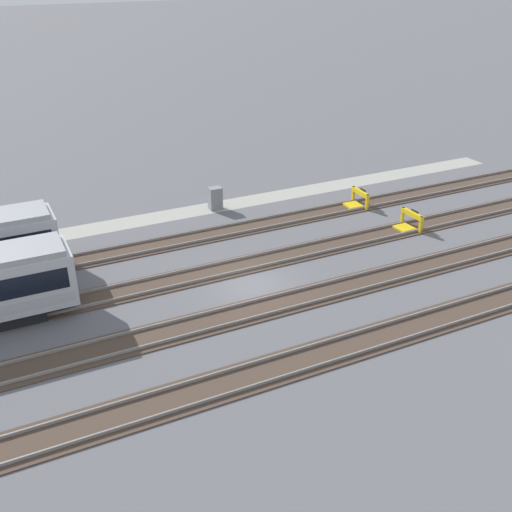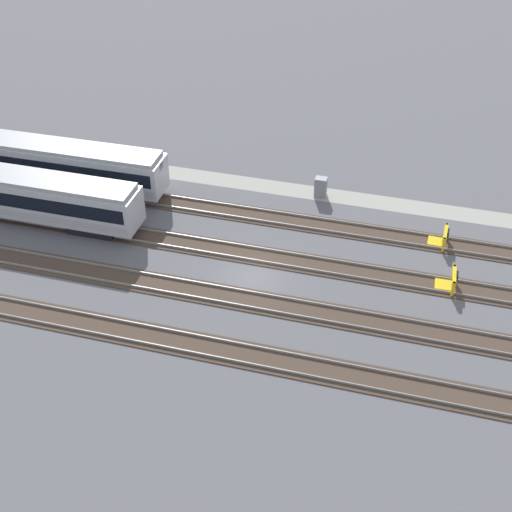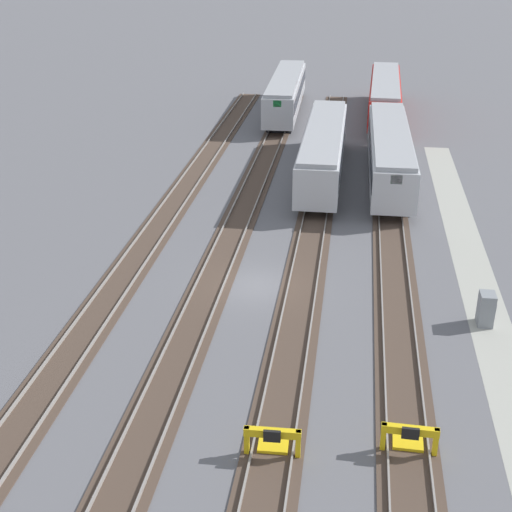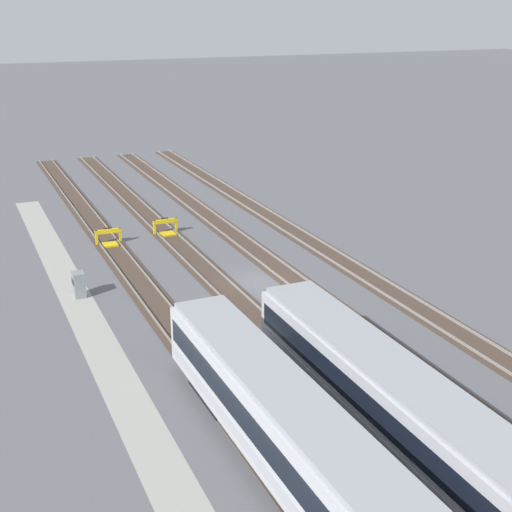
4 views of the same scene
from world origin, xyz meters
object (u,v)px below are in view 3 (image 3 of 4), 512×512
Objects in this scene: subway_car_front_row_leftmost at (385,96)px; subway_car_front_row_right_inner at (390,153)px; bumper_stop_nearest_track at (409,437)px; electrical_cabinet at (486,309)px; bumper_stop_near_inner_track at (273,439)px; subway_car_front_row_centre at (323,150)px; subway_car_front_row_left_inner at (286,93)px.

subway_car_front_row_leftmost and subway_car_front_row_right_inner have the same top height.
bumper_stop_nearest_track is at bearing 179.95° from subway_car_front_row_leftmost.
electrical_cabinet is (-39.37, -3.92, -1.24)m from subway_car_front_row_leftmost.
subway_car_front_row_right_inner is at bearing -8.82° from bumper_stop_near_inner_track.
bumper_stop_near_inner_track is (-49.56, 4.79, -1.53)m from subway_car_front_row_leftmost.
subway_car_front_row_leftmost is at bearing 5.69° from electrical_cabinet.
subway_car_front_row_centre is at bearing 165.79° from subway_car_front_row_leftmost.
bumper_stop_nearest_track is 4.82m from bumper_stop_near_inner_track.
subway_car_front_row_left_inner reaches higher than bumper_stop_near_inner_track.
subway_car_front_row_leftmost and subway_car_front_row_centre have the same top height.
subway_car_front_row_left_inner is 9.00× the size of bumper_stop_nearest_track.
subway_car_front_row_left_inner is at bearing 14.12° from subway_car_front_row_centre.
subway_car_front_row_leftmost reaches higher than electrical_cabinet.
subway_car_front_row_left_inner is at bearing 26.80° from subway_car_front_row_right_inner.
subway_car_front_row_leftmost is 9.00× the size of bumper_stop_nearest_track.
subway_car_front_row_centre is at bearing 9.10° from bumper_stop_nearest_track.
subway_car_front_row_right_inner is at bearing 11.00° from electrical_cabinet.
subway_car_front_row_centre is 1.00× the size of subway_car_front_row_right_inner.
bumper_stop_nearest_track and bumper_stop_near_inner_track have the same top height.
subway_car_front_row_right_inner is at bearing -153.20° from subway_car_front_row_left_inner.
subway_car_front_row_centre is at bearing 0.03° from bumper_stop_near_inner_track.
subway_car_front_row_leftmost reaches higher than bumper_stop_near_inner_track.
bumper_stop_nearest_track is at bearing -80.20° from bumper_stop_near_inner_track.
bumper_stop_near_inner_track is at bearing 99.80° from bumper_stop_nearest_track.
subway_car_front_row_leftmost is 1.00× the size of subway_car_front_row_right_inner.
bumper_stop_near_inner_track is 13.41m from electrical_cabinet.
subway_car_front_row_right_inner is 8.98× the size of bumper_stop_near_inner_track.
electrical_cabinet is (-20.40, -3.96, -1.24)m from subway_car_front_row_right_inner.
subway_car_front_row_right_inner is 29.80m from bumper_stop_nearest_track.
subway_car_front_row_right_inner is at bearing 179.87° from subway_car_front_row_leftmost.
subway_car_front_row_leftmost is at bearing -5.52° from bumper_stop_near_inner_track.
subway_car_front_row_left_inner is at bearing 91.17° from subway_car_front_row_leftmost.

